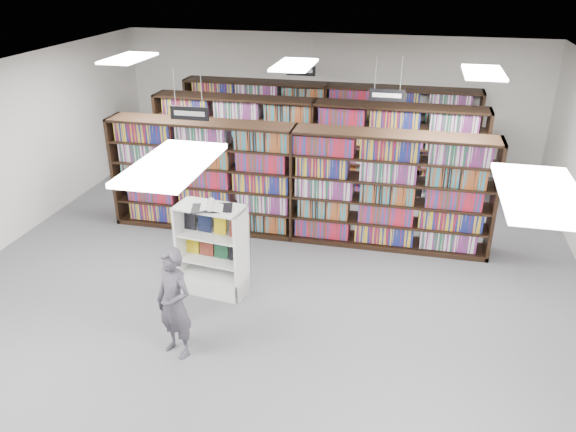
% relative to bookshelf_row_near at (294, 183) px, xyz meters
% --- Properties ---
extents(floor, '(12.00, 12.00, 0.00)m').
position_rel_bookshelf_row_near_xyz_m(floor, '(0.00, -2.00, -1.05)').
color(floor, '#4D4C51').
rests_on(floor, ground).
extents(ceiling, '(10.00, 12.00, 0.10)m').
position_rel_bookshelf_row_near_xyz_m(ceiling, '(0.00, -2.00, 2.15)').
color(ceiling, silver).
rests_on(ceiling, wall_back).
extents(wall_back, '(10.00, 0.10, 3.20)m').
position_rel_bookshelf_row_near_xyz_m(wall_back, '(0.00, 4.00, 0.55)').
color(wall_back, silver).
rests_on(wall_back, ground).
extents(bookshelf_row_near, '(7.00, 0.60, 2.10)m').
position_rel_bookshelf_row_near_xyz_m(bookshelf_row_near, '(0.00, 0.00, 0.00)').
color(bookshelf_row_near, black).
rests_on(bookshelf_row_near, floor).
extents(bookshelf_row_mid, '(7.00, 0.60, 2.10)m').
position_rel_bookshelf_row_near_xyz_m(bookshelf_row_mid, '(0.00, 2.00, 0.00)').
color(bookshelf_row_mid, black).
rests_on(bookshelf_row_mid, floor).
extents(bookshelf_row_far, '(7.00, 0.60, 2.10)m').
position_rel_bookshelf_row_near_xyz_m(bookshelf_row_far, '(0.00, 3.70, 0.00)').
color(bookshelf_row_far, black).
rests_on(bookshelf_row_far, floor).
extents(aisle_sign_left, '(0.65, 0.02, 0.80)m').
position_rel_bookshelf_row_near_xyz_m(aisle_sign_left, '(-1.50, -1.00, 1.48)').
color(aisle_sign_left, '#B2B2B7').
rests_on(aisle_sign_left, ceiling).
extents(aisle_sign_right, '(0.65, 0.02, 0.80)m').
position_rel_bookshelf_row_near_xyz_m(aisle_sign_right, '(1.50, 1.00, 1.48)').
color(aisle_sign_right, '#B2B2B7').
rests_on(aisle_sign_right, ceiling).
extents(aisle_sign_center, '(0.65, 0.02, 0.80)m').
position_rel_bookshelf_row_near_xyz_m(aisle_sign_center, '(-0.50, 3.00, 1.48)').
color(aisle_sign_center, '#B2B2B7').
rests_on(aisle_sign_center, ceiling).
extents(troffer_front_center, '(0.60, 1.20, 0.04)m').
position_rel_bookshelf_row_near_xyz_m(troffer_front_center, '(0.00, -5.00, 2.11)').
color(troffer_front_center, white).
rests_on(troffer_front_center, ceiling).
extents(troffer_front_right, '(0.60, 1.20, 0.04)m').
position_rel_bookshelf_row_near_xyz_m(troffer_front_right, '(3.00, -5.00, 2.11)').
color(troffer_front_right, white).
rests_on(troffer_front_right, ceiling).
extents(troffer_back_left, '(0.60, 1.20, 0.04)m').
position_rel_bookshelf_row_near_xyz_m(troffer_back_left, '(-3.00, 0.00, 2.11)').
color(troffer_back_left, white).
rests_on(troffer_back_left, ceiling).
extents(troffer_back_center, '(0.60, 1.20, 0.04)m').
position_rel_bookshelf_row_near_xyz_m(troffer_back_center, '(0.00, 0.00, 2.11)').
color(troffer_back_center, white).
rests_on(troffer_back_center, ceiling).
extents(troffer_back_right, '(0.60, 1.20, 0.04)m').
position_rel_bookshelf_row_near_xyz_m(troffer_back_right, '(3.00, 0.00, 2.11)').
color(troffer_back_right, white).
rests_on(troffer_back_right, ceiling).
extents(endcap_display, '(1.09, 0.64, 1.44)m').
position_rel_bookshelf_row_near_xyz_m(endcap_display, '(-0.80, -2.12, -0.57)').
color(endcap_display, silver).
rests_on(endcap_display, floor).
extents(open_book, '(0.66, 0.49, 0.13)m').
position_rel_bookshelf_row_near_xyz_m(open_book, '(-0.75, -2.21, 0.43)').
color(open_book, black).
rests_on(open_book, endcap_display).
extents(shopper, '(0.66, 0.56, 1.54)m').
position_rel_bookshelf_row_near_xyz_m(shopper, '(-0.76, -3.72, -0.28)').
color(shopper, '#4B4751').
rests_on(shopper, floor).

